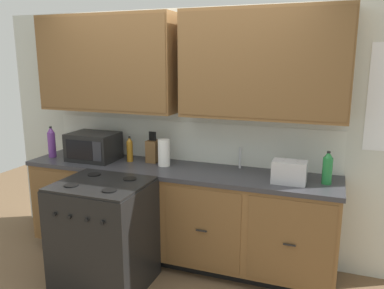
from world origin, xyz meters
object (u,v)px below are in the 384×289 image
(toaster, at_px, (289,172))
(bottle_green, at_px, (327,168))
(stove_range, at_px, (104,234))
(microwave, at_px, (94,146))
(bottle_violet, at_px, (52,142))
(knife_block, at_px, (153,151))
(paper_towel_roll, at_px, (164,153))
(bottle_amber, at_px, (130,149))

(toaster, relative_size, bottle_green, 1.01)
(stove_range, bearing_deg, bottle_green, 19.72)
(microwave, bearing_deg, bottle_violet, -173.09)
(microwave, bearing_deg, knife_block, 13.24)
(stove_range, distance_m, paper_towel_roll, 0.94)
(stove_range, xyz_separation_m, toaster, (1.48, 0.55, 0.56))
(microwave, bearing_deg, toaster, -2.27)
(bottle_violet, bearing_deg, bottle_amber, 8.49)
(stove_range, height_order, bottle_amber, bottle_amber)
(toaster, bearing_deg, stove_range, -159.69)
(toaster, bearing_deg, bottle_amber, 174.68)
(microwave, relative_size, bottle_green, 1.73)
(microwave, relative_size, bottle_amber, 1.87)
(stove_range, distance_m, bottle_violet, 1.29)
(paper_towel_roll, bearing_deg, microwave, -176.56)
(stove_range, distance_m, toaster, 1.67)
(stove_range, bearing_deg, paper_towel_roll, 67.80)
(stove_range, xyz_separation_m, paper_towel_roll, (0.27, 0.67, 0.60))
(bottle_amber, bearing_deg, toaster, -5.32)
(bottle_green, bearing_deg, microwave, -179.74)
(bottle_violet, bearing_deg, paper_towel_roll, 4.77)
(microwave, bearing_deg, stove_range, -51.54)
(stove_range, distance_m, bottle_green, 1.98)
(toaster, bearing_deg, bottle_violet, 179.53)
(bottle_amber, bearing_deg, bottle_violet, -171.51)
(knife_block, height_order, bottle_green, knife_block)
(toaster, relative_size, knife_block, 0.90)
(stove_range, distance_m, microwave, 1.00)
(bottle_green, xyz_separation_m, bottle_violet, (-2.74, -0.07, 0.02))
(knife_block, relative_size, bottle_amber, 1.21)
(bottle_amber, bearing_deg, microwave, -169.54)
(microwave, height_order, toaster, microwave)
(stove_range, relative_size, bottle_violet, 2.90)
(bottle_green, distance_m, bottle_violet, 2.75)
(toaster, relative_size, paper_towel_roll, 1.08)
(microwave, distance_m, bottle_green, 2.27)
(stove_range, xyz_separation_m, bottle_amber, (-0.12, 0.69, 0.59))
(toaster, distance_m, knife_block, 1.38)
(knife_block, distance_m, bottle_violet, 1.10)
(paper_towel_roll, relative_size, bottle_green, 0.93)
(toaster, xyz_separation_m, bottle_green, (0.30, 0.09, 0.04))
(stove_range, height_order, toaster, toaster)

